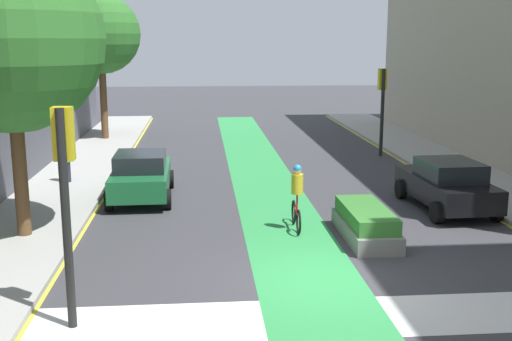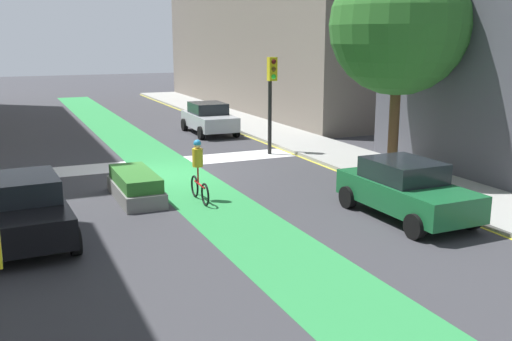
% 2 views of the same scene
% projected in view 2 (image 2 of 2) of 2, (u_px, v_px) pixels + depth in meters
% --- Properties ---
extents(ground_plane, '(120.00, 120.00, 0.00)m').
position_uv_depth(ground_plane, '(164.00, 175.00, 20.91)').
color(ground_plane, '#38383D').
extents(bike_lane_paint, '(2.40, 60.00, 0.01)m').
position_uv_depth(bike_lane_paint, '(174.00, 174.00, 21.06)').
color(bike_lane_paint, '#2D8C47').
rests_on(bike_lane_paint, ground_plane).
extents(crosswalk_band, '(12.00, 1.80, 0.01)m').
position_uv_depth(crosswalk_band, '(151.00, 164.00, 22.70)').
color(crosswalk_band, silver).
rests_on(crosswalk_band, ground_plane).
extents(sidewalk_left, '(3.00, 60.00, 0.15)m').
position_uv_depth(sidewalk_left, '(343.00, 156.00, 23.85)').
color(sidewalk_left, '#9E9E99').
rests_on(sidewalk_left, ground_plane).
extents(curb_stripe_left, '(0.16, 60.00, 0.01)m').
position_uv_depth(curb_stripe_left, '(311.00, 161.00, 23.28)').
color(curb_stripe_left, yellow).
rests_on(curb_stripe_left, ground_plane).
extents(traffic_signal_near_left, '(0.35, 0.52, 4.03)m').
position_uv_depth(traffic_signal_near_left, '(271.00, 87.00, 23.93)').
color(traffic_signal_near_left, black).
rests_on(traffic_signal_near_left, ground_plane).
extents(car_silver_left_near, '(2.10, 4.24, 1.57)m').
position_uv_depth(car_silver_left_near, '(209.00, 118.00, 29.68)').
color(car_silver_left_near, '#B2B7BF').
rests_on(car_silver_left_near, ground_plane).
extents(car_black_right_far, '(2.16, 4.27, 1.57)m').
position_uv_depth(car_black_right_far, '(25.00, 209.00, 14.00)').
color(car_black_right_far, black).
rests_on(car_black_right_far, ground_plane).
extents(car_green_left_far, '(2.07, 4.23, 1.57)m').
position_uv_depth(car_green_left_far, '(406.00, 189.00, 15.80)').
color(car_green_left_far, '#196033').
rests_on(car_green_left_far, ground_plane).
extents(cyclist_in_lane, '(0.32, 1.73, 1.86)m').
position_uv_depth(cyclist_in_lane, '(198.00, 169.00, 17.41)').
color(cyclist_in_lane, black).
rests_on(cyclist_in_lane, ground_plane).
extents(street_tree_near, '(4.71, 4.71, 7.42)m').
position_uv_depth(street_tree_near, '(399.00, 26.00, 19.61)').
color(street_tree_near, brown).
rests_on(street_tree_near, sidewalk_left).
extents(median_planter, '(1.19, 3.12, 0.85)m').
position_uv_depth(median_planter, '(135.00, 186.00, 17.73)').
color(median_planter, slate).
rests_on(median_planter, ground_plane).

